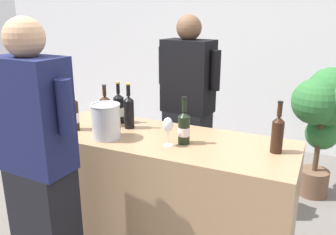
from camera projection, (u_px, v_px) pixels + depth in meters
wall_back at (249, 40)px, 4.54m from camera, size 8.00×0.10×2.80m
counter at (163, 197)px, 2.56m from camera, size 1.81×0.67×0.93m
wine_bottle_0 at (105, 111)px, 2.63m from camera, size 0.08×0.08×0.32m
wine_bottle_1 at (119, 108)px, 2.71m from camera, size 0.08×0.08×0.32m
wine_bottle_2 at (73, 114)px, 2.54m from camera, size 0.08×0.08×0.34m
wine_bottle_3 at (278, 133)px, 2.13m from camera, size 0.07×0.07×0.33m
wine_bottle_4 at (184, 127)px, 2.29m from camera, size 0.08×0.08×0.31m
wine_bottle_5 at (129, 111)px, 2.58m from camera, size 0.07×0.07×0.34m
wine_glass at (168, 126)px, 2.24m from camera, size 0.07×0.07×0.19m
ice_bucket at (106, 121)px, 2.37m from camera, size 0.20×0.20×0.24m
person_server at (187, 121)px, 3.04m from camera, size 0.57×0.29×1.74m
person_guest at (41, 176)px, 2.01m from camera, size 0.55×0.26×1.75m
potted_shrub at (325, 109)px, 3.29m from camera, size 0.56×0.60×1.27m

